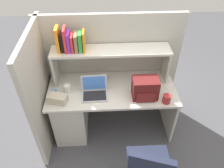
{
  "coord_description": "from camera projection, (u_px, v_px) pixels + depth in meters",
  "views": [
    {
      "loc": [
        -0.11,
        -2.07,
        2.58
      ],
      "look_at": [
        0.0,
        -0.05,
        0.85
      ],
      "focal_mm": 35.56,
      "sensor_mm": 36.0,
      "label": 1
    }
  ],
  "objects": [
    {
      "name": "ground_plane",
      "position": [
        112.0,
        126.0,
        3.25
      ],
      "size": [
        8.0,
        8.0,
        0.0
      ],
      "primitive_type": "plane",
      "color": "#4C4C51"
    },
    {
      "name": "desk",
      "position": [
        83.0,
        108.0,
        2.97
      ],
      "size": [
        1.6,
        0.7,
        0.73
      ],
      "color": "beige",
      "rests_on": "ground_plane"
    },
    {
      "name": "cubicle_partition_rear",
      "position": [
        110.0,
        68.0,
        3.04
      ],
      "size": [
        1.84,
        0.05,
        1.55
      ],
      "primitive_type": "cube",
      "color": "#B2ADA0",
      "rests_on": "ground_plane"
    },
    {
      "name": "cubicle_partition_left",
      "position": [
        42.0,
        91.0,
        2.68
      ],
      "size": [
        0.05,
        1.06,
        1.55
      ],
      "primitive_type": "cube",
      "color": "#B2ADA0",
      "rests_on": "ground_plane"
    },
    {
      "name": "overhead_hutch",
      "position": [
        111.0,
        56.0,
        2.7
      ],
      "size": [
        1.44,
        0.28,
        0.45
      ],
      "color": "#BCB7AC",
      "rests_on": "desk"
    },
    {
      "name": "reference_books_on_shelf",
      "position": [
        70.0,
        41.0,
        2.54
      ],
      "size": [
        0.32,
        0.18,
        0.3
      ],
      "color": "orange",
      "rests_on": "overhead_hutch"
    },
    {
      "name": "laptop",
      "position": [
        94.0,
        91.0,
        2.67
      ],
      "size": [
        0.32,
        0.26,
        0.22
      ],
      "color": "#B7BABF",
      "rests_on": "desk"
    },
    {
      "name": "backpack",
      "position": [
        145.0,
        88.0,
        2.59
      ],
      "size": [
        0.3,
        0.23,
        0.26
      ],
      "color": "#591919",
      "rests_on": "desk"
    },
    {
      "name": "computer_mouse",
      "position": [
        53.0,
        92.0,
        2.7
      ],
      "size": [
        0.08,
        0.11,
        0.03
      ],
      "primitive_type": "cube",
      "rotation": [
        0.0,
        0.0,
        -0.21
      ],
      "color": "#7299C6",
      "rests_on": "desk"
    },
    {
      "name": "paper_cup",
      "position": [
        68.0,
        88.0,
        2.71
      ],
      "size": [
        0.08,
        0.08,
        0.1
      ],
      "primitive_type": "cylinder",
      "color": "white",
      "rests_on": "desk"
    },
    {
      "name": "tissue_box",
      "position": [
        58.0,
        99.0,
        2.57
      ],
      "size": [
        0.24,
        0.17,
        0.1
      ],
      "primitive_type": "cube",
      "rotation": [
        0.0,
        0.0,
        -0.27
      ],
      "color": "#BFB299",
      "rests_on": "desk"
    },
    {
      "name": "snack_canister",
      "position": [
        167.0,
        99.0,
        2.56
      ],
      "size": [
        0.1,
        0.1,
        0.1
      ],
      "primitive_type": "cylinder",
      "color": "maroon",
      "rests_on": "desk"
    }
  ]
}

